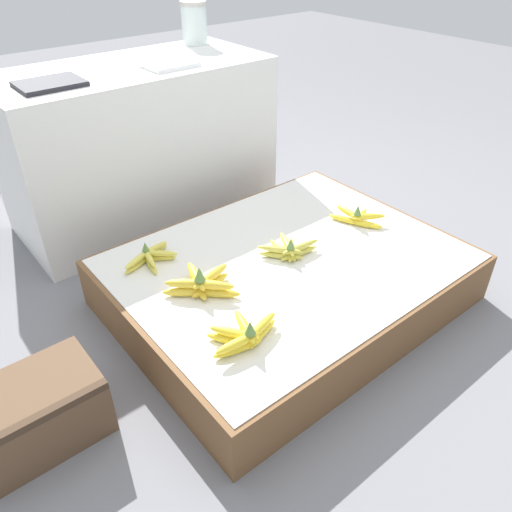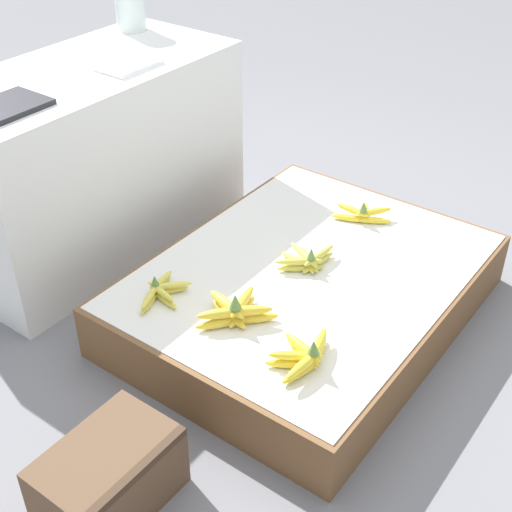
% 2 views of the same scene
% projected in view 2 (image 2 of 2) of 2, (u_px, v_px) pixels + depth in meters
% --- Properties ---
extents(ground_plane, '(10.00, 10.00, 0.00)m').
position_uv_depth(ground_plane, '(305.00, 315.00, 2.56)').
color(ground_plane, slate).
extents(display_platform, '(1.25, 0.97, 0.20)m').
position_uv_depth(display_platform, '(307.00, 293.00, 2.50)').
color(display_platform, brown).
rests_on(display_platform, ground_plane).
extents(back_vendor_table, '(1.21, 0.57, 0.72)m').
position_uv_depth(back_vendor_table, '(91.00, 159.00, 2.78)').
color(back_vendor_table, white).
rests_on(back_vendor_table, ground_plane).
extents(wooden_crate, '(0.36, 0.24, 0.21)m').
position_uv_depth(wooden_crate, '(109.00, 477.00, 1.85)').
color(wooden_crate, brown).
rests_on(wooden_crate, ground_plane).
extents(banana_bunch_front_left, '(0.25, 0.16, 0.10)m').
position_uv_depth(banana_bunch_front_left, '(305.00, 356.00, 2.04)').
color(banana_bunch_front_left, yellow).
rests_on(banana_bunch_front_left, display_platform).
extents(banana_bunch_middle_left, '(0.25, 0.24, 0.11)m').
position_uv_depth(banana_bunch_middle_left, '(235.00, 311.00, 2.20)').
color(banana_bunch_middle_left, gold).
rests_on(banana_bunch_middle_left, display_platform).
extents(banana_bunch_middle_midleft, '(0.22, 0.18, 0.09)m').
position_uv_depth(banana_bunch_middle_midleft, '(307.00, 260.00, 2.44)').
color(banana_bunch_middle_midleft, gold).
rests_on(banana_bunch_middle_midleft, display_platform).
extents(banana_bunch_middle_midright, '(0.18, 0.22, 0.09)m').
position_uv_depth(banana_bunch_middle_midright, '(362.00, 214.00, 2.69)').
color(banana_bunch_middle_midright, yellow).
rests_on(banana_bunch_middle_midright, display_platform).
extents(banana_bunch_back_left, '(0.22, 0.16, 0.08)m').
position_uv_depth(banana_bunch_back_left, '(160.00, 291.00, 2.30)').
color(banana_bunch_back_left, '#DBCC4C').
rests_on(banana_bunch_back_left, display_platform).
extents(glass_jar, '(0.13, 0.13, 0.19)m').
position_uv_depth(glass_jar, '(130.00, 6.00, 2.90)').
color(glass_jar, silver).
rests_on(glass_jar, back_vendor_table).
extents(foam_tray_white, '(0.21, 0.16, 0.02)m').
position_uv_depth(foam_tray_white, '(129.00, 65.00, 2.58)').
color(foam_tray_white, white).
rests_on(foam_tray_white, back_vendor_table).
extents(foam_tray_dark, '(0.24, 0.19, 0.02)m').
position_uv_depth(foam_tray_dark, '(7.00, 106.00, 2.27)').
color(foam_tray_dark, '#232328').
rests_on(foam_tray_dark, back_vendor_table).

